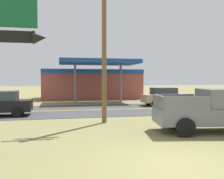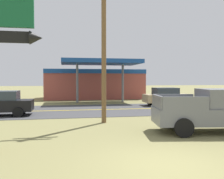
{
  "view_description": "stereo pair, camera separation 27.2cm",
  "coord_description": "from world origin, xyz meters",
  "views": [
    {
      "loc": [
        -3.07,
        -6.42,
        2.39
      ],
      "look_at": [
        0.0,
        8.0,
        1.8
      ],
      "focal_mm": 40.26,
      "sensor_mm": 36.0,
      "label": 1
    },
    {
      "loc": [
        -2.8,
        -6.47,
        2.39
      ],
      "look_at": [
        0.0,
        8.0,
        1.8
      ],
      "focal_mm": 40.26,
      "sensor_mm": 36.0,
      "label": 2
    }
  ],
  "objects": [
    {
      "name": "ground_plane",
      "position": [
        0.0,
        0.0,
        0.0
      ],
      "size": [
        180.0,
        180.0,
        0.0
      ],
      "primitive_type": "plane",
      "color": "olive"
    },
    {
      "name": "road_asphalt",
      "position": [
        0.0,
        13.0,
        0.01
      ],
      "size": [
        140.0,
        8.0,
        0.02
      ],
      "primitive_type": "cube",
      "color": "#3D3D3F",
      "rests_on": "ground"
    },
    {
      "name": "road_centre_line",
      "position": [
        0.0,
        13.0,
        0.02
      ],
      "size": [
        126.0,
        0.2,
        0.01
      ],
      "primitive_type": "cube",
      "color": "gold",
      "rests_on": "road_asphalt"
    },
    {
      "name": "utility_pole",
      "position": [
        -0.61,
        7.18,
        5.13
      ],
      "size": [
        1.92,
        0.26,
        9.64
      ],
      "color": "brown",
      "rests_on": "ground"
    },
    {
      "name": "gas_station",
      "position": [
        0.99,
        25.13,
        1.94
      ],
      "size": [
        12.0,
        11.5,
        4.4
      ],
      "color": "#A84C42",
      "rests_on": "ground"
    },
    {
      "name": "pickup_grey_parked_on_lawn",
      "position": [
        3.87,
        3.76,
        0.96
      ],
      "size": [
        5.44,
        2.83,
        1.96
      ],
      "color": "slate",
      "rests_on": "ground"
    },
    {
      "name": "car_tan_mid_lane",
      "position": [
        6.42,
        15.0,
        0.83
      ],
      "size": [
        4.2,
        2.0,
        1.64
      ],
      "color": "tan",
      "rests_on": "ground"
    },
    {
      "name": "car_black_far_lane",
      "position": [
        -6.9,
        11.0,
        0.83
      ],
      "size": [
        4.2,
        2.0,
        1.64
      ],
      "color": "black",
      "rests_on": "ground"
    }
  ]
}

